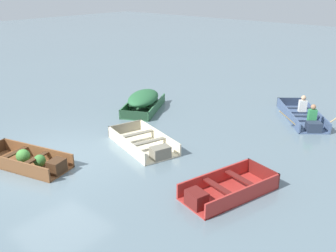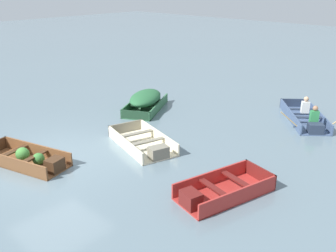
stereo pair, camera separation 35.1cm
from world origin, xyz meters
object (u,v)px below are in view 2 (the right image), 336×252
at_px(skiff_cream_near_moored, 144,143).
at_px(skiff_green_far_moored, 146,99).
at_px(rowboat_slate_blue_with_crew, 306,117).
at_px(dinghy_wooden_brown_foreground, 28,159).
at_px(skiff_red_mid_moored, 221,191).

relative_size(skiff_cream_near_moored, skiff_green_far_moored, 0.98).
relative_size(skiff_green_far_moored, rowboat_slate_blue_with_crew, 0.91).
xyz_separation_m(dinghy_wooden_brown_foreground, skiff_green_far_moored, (-1.07, 5.69, 0.26)).
relative_size(skiff_red_mid_moored, skiff_green_far_moored, 0.92).
bearing_deg(dinghy_wooden_brown_foreground, rowboat_slate_blue_with_crew, 63.43).
bearing_deg(skiff_red_mid_moored, skiff_green_far_moored, 151.37).
xyz_separation_m(skiff_green_far_moored, rowboat_slate_blue_with_crew, (5.42, 3.01, -0.23)).
bearing_deg(rowboat_slate_blue_with_crew, skiff_green_far_moored, -150.91).
relative_size(dinghy_wooden_brown_foreground, rowboat_slate_blue_with_crew, 0.91).
bearing_deg(dinghy_wooden_brown_foreground, skiff_cream_near_moored, 62.27).
bearing_deg(rowboat_slate_blue_with_crew, skiff_red_mid_moored, -83.74).
xyz_separation_m(skiff_cream_near_moored, skiff_green_far_moored, (-2.67, 2.64, 0.29)).
relative_size(skiff_cream_near_moored, skiff_red_mid_moored, 1.06).
bearing_deg(skiff_red_mid_moored, skiff_cream_near_moored, 168.55).
distance_m(skiff_green_far_moored, rowboat_slate_blue_with_crew, 6.20).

